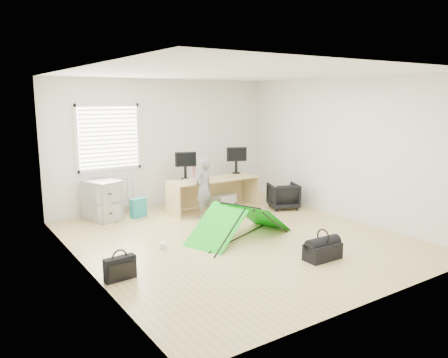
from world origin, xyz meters
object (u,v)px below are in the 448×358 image
filing_cabinet (103,200)px  monitor_right (236,164)px  duffel_bag (323,251)px  kite (240,222)px  monitor_left (185,169)px  laptop_bag (120,268)px  person (204,188)px  office_chair (283,196)px  desk (214,194)px  storage_crate (224,200)px  thermos (193,172)px

filing_cabinet → monitor_right: 2.99m
duffel_bag → kite: bearing=107.4°
monitor_left → laptop_bag: 3.64m
person → laptop_bag: (-2.44, -1.95, -0.43)m
laptop_bag → monitor_right: bearing=30.9°
monitor_left → kite: bearing=-71.5°
person → kite: (-0.15, -1.42, -0.31)m
kite → office_chair: bearing=6.8°
desk → laptop_bag: (-2.94, -2.37, -0.18)m
person → kite: person is taller
monitor_left → storage_crate: bearing=16.1°
laptop_bag → filing_cabinet: bearing=71.0°
filing_cabinet → kite: (1.54, -2.38, -0.10)m
filing_cabinet → person: (1.69, -0.96, 0.20)m
thermos → kite: size_ratio=0.14×
kite → laptop_bag: kite is taller
desk → duffel_bag: 3.32m
desk → kite: bearing=-109.6°
monitor_right → laptop_bag: bearing=-122.6°
desk → kite: (-0.65, -1.83, -0.05)m
filing_cabinet → monitor_right: bearing=-26.8°
kite → storage_crate: (1.02, 2.01, -0.15)m
filing_cabinet → monitor_left: bearing=-31.0°
desk → duffel_bag: desk is taller
person → storage_crate: bearing=-164.2°
filing_cabinet → desk: bearing=-35.3°
kite → monitor_left: bearing=63.6°
monitor_left → duffel_bag: size_ratio=0.79×
laptop_bag → office_chair: bearing=16.7°
monitor_left → thermos: 0.21m
thermos → office_chair: 1.97m
desk → laptop_bag: desk is taller
thermos → kite: 2.19m
monitor_left → laptop_bag: monitor_left is taller
office_chair → duffel_bag: (-1.50, -2.58, -0.15)m
office_chair → storage_crate: (-0.91, 0.90, -0.15)m
office_chair → desk: bearing=-7.1°
filing_cabinet → office_chair: size_ratio=1.29×
desk → monitor_right: (0.75, 0.26, 0.55)m
thermos → monitor_left: bearing=-176.8°
desk → thermos: (-0.33, 0.27, 0.46)m
storage_crate → duffel_bag: size_ratio=0.81×
laptop_bag → desk: bearing=34.3°
monitor_right → monitor_left: bearing=-158.2°
duffel_bag → storage_crate: bearing=81.5°
filing_cabinet → kite: size_ratio=0.42×
office_chair → kite: size_ratio=0.33×
monitor_right → office_chair: bearing=-39.9°
thermos → laptop_bag: thermos is taller
filing_cabinet → office_chair: bearing=-41.4°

